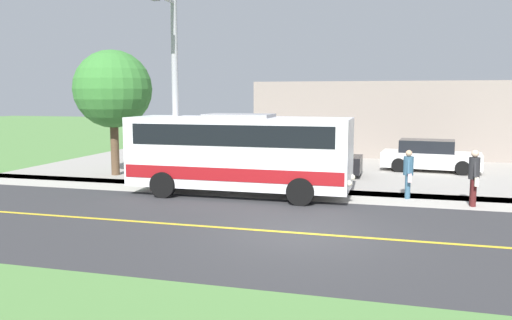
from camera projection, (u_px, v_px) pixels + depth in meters
name	position (u px, v px, depth m)	size (l,w,h in m)	color
ground_plane	(302.00, 234.00, 13.18)	(120.00, 120.00, 0.00)	#548442
road_surface	(302.00, 233.00, 13.18)	(8.00, 100.00, 0.01)	#333335
sidewalk	(328.00, 195.00, 18.15)	(2.40, 100.00, 0.01)	#B2ADA3
parking_lot_surface	(411.00, 170.00, 24.26)	(14.00, 36.00, 0.01)	#9E9991
road_centre_line	(302.00, 233.00, 13.17)	(0.16, 100.00, 0.00)	gold
shuttle_bus_front	(239.00, 151.00, 18.05)	(2.59, 7.87, 2.87)	white
pedestrian_with_bags	(474.00, 176.00, 16.31)	(0.72, 0.34, 1.81)	#4C1919
pedestrian_waiting	(408.00, 173.00, 17.55)	(0.72, 0.34, 1.67)	#335972
street_light_pole	(173.00, 84.00, 18.81)	(1.97, 0.24, 7.02)	#9E9EA3
parked_car_near	(312.00, 159.00, 22.75)	(2.03, 4.40, 1.45)	black
parked_car_far	(430.00, 156.00, 23.91)	(2.34, 4.55, 1.45)	white
tree_curbside	(113.00, 89.00, 22.30)	(3.38, 3.38, 5.47)	brown
commercial_building	(445.00, 117.00, 32.04)	(10.00, 21.99, 4.28)	gray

